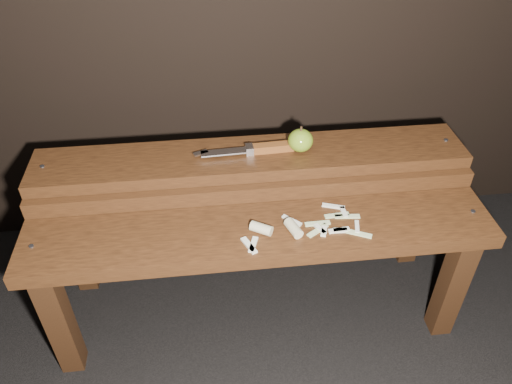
{
  "coord_description": "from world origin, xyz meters",
  "views": [
    {
      "loc": [
        -0.12,
        -0.96,
        1.28
      ],
      "look_at": [
        0.0,
        0.06,
        0.45
      ],
      "focal_mm": 35.0,
      "sensor_mm": 36.0,
      "label": 1
    }
  ],
  "objects": [
    {
      "name": "bench_rear_tier",
      "position": [
        0.0,
        0.17,
        0.41
      ],
      "size": [
        1.2,
        0.21,
        0.5
      ],
      "color": "black",
      "rests_on": "ground"
    },
    {
      "name": "bench_front_tier",
      "position": [
        0.0,
        -0.06,
        0.35
      ],
      "size": [
        1.2,
        0.2,
        0.42
      ],
      "color": "black",
      "rests_on": "ground"
    },
    {
      "name": "apple",
      "position": [
        0.14,
        0.17,
        0.53
      ],
      "size": [
        0.07,
        0.07,
        0.08
      ],
      "color": "olive",
      "rests_on": "bench_rear_tier"
    },
    {
      "name": "ground",
      "position": [
        0.0,
        0.0,
        0.0
      ],
      "size": [
        60.0,
        60.0,
        0.0
      ],
      "primitive_type": "plane",
      "color": "black"
    },
    {
      "name": "knife",
      "position": [
        0.03,
        0.17,
        0.51
      ],
      "size": [
        0.28,
        0.04,
        0.02
      ],
      "color": "brown",
      "rests_on": "bench_rear_tier"
    },
    {
      "name": "apple_scraps",
      "position": [
        0.08,
        -0.07,
        0.43
      ],
      "size": [
        0.33,
        0.16,
        0.03
      ],
      "color": "beige",
      "rests_on": "bench_front_tier"
    }
  ]
}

